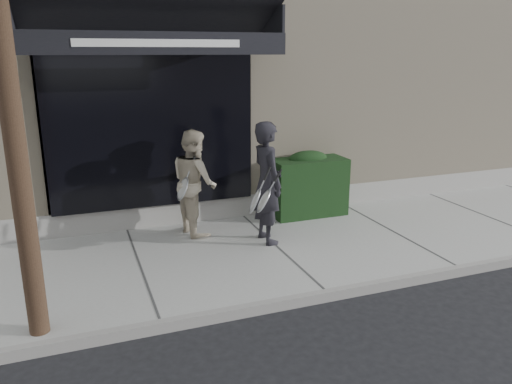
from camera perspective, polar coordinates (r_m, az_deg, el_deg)
name	(u,v)px	position (r m, az deg, el deg)	size (l,w,h in m)	color
ground	(277,254)	(7.49, 2.38, -7.05)	(80.00, 80.00, 0.00)	black
sidewalk	(277,250)	(7.47, 2.39, -6.63)	(20.00, 3.00, 0.12)	#979792
curb	(327,295)	(6.20, 8.08, -11.60)	(20.00, 0.10, 0.14)	gray
building_facade	(192,59)	(11.63, -7.36, 14.82)	(14.30, 8.04, 5.64)	beige
hedge	(307,184)	(8.80, 5.87, 0.89)	(1.30, 0.70, 1.14)	black
pedestrian_front	(267,183)	(7.37, 1.28, 1.04)	(0.69, 0.93, 1.83)	black
pedestrian_back	(195,182)	(7.82, -7.04, 1.14)	(0.74, 0.89, 1.65)	#BEB198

